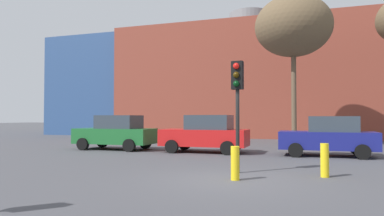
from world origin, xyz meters
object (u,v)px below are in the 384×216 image
object	(u,v)px
parked_car_2	(328,136)
bare_tree_1	(293,27)
parked_car_0	(116,132)
parked_car_1	(206,134)
bollard_yellow_1	(235,163)
traffic_light_island	(237,90)
bollard_yellow_0	(325,160)

from	to	relation	value
parked_car_2	bare_tree_1	bearing A→B (deg)	-74.05
parked_car_0	parked_car_1	distance (m)	5.15
parked_car_2	bollard_yellow_1	xyz separation A→B (m)	(-2.83, -7.40, -0.43)
parked_car_1	bare_tree_1	distance (m)	9.82
traffic_light_island	parked_car_2	bearing A→B (deg)	158.54
parked_car_0	bare_tree_1	world-z (taller)	bare_tree_1
parked_car_0	parked_car_2	world-z (taller)	parked_car_0
parked_car_2	bollard_yellow_1	distance (m)	7.94
traffic_light_island	bollard_yellow_0	world-z (taller)	traffic_light_island
bare_tree_1	bollard_yellow_1	size ratio (longest dim) A/B	10.07
parked_car_2	traffic_light_island	distance (m)	7.03
parked_car_2	bare_tree_1	distance (m)	9.12
parked_car_1	bollard_yellow_1	bearing A→B (deg)	111.92
parked_car_0	parked_car_1	size ratio (longest dim) A/B	1.00
parked_car_0	bollard_yellow_1	distance (m)	11.00
parked_car_2	bare_tree_1	world-z (taller)	bare_tree_1
parked_car_0	bare_tree_1	bearing A→B (deg)	-146.99
parked_car_1	traffic_light_island	world-z (taller)	traffic_light_island
bollard_yellow_1	parked_car_1	bearing A→B (deg)	111.92
parked_car_0	bare_tree_1	size ratio (longest dim) A/B	0.46
traffic_light_island	bollard_yellow_1	distance (m)	2.51
traffic_light_island	bollard_yellow_1	xyz separation A→B (m)	(0.18, -1.29, -2.14)
parked_car_1	bare_tree_1	bearing A→B (deg)	-124.30
parked_car_0	traffic_light_island	xyz separation A→B (m)	(7.94, -6.11, 1.68)
parked_car_1	bare_tree_1	size ratio (longest dim) A/B	0.46
traffic_light_island	bare_tree_1	bearing A→B (deg)	178.65
bare_tree_1	parked_car_2	bearing A→B (deg)	-74.05
parked_car_2	bollard_yellow_1	size ratio (longest dim) A/B	4.43
parked_car_1	parked_car_2	world-z (taller)	parked_car_1
parked_car_2	bollard_yellow_0	bearing A→B (deg)	86.01
parked_car_1	parked_car_0	bearing A→B (deg)	0.00
parked_car_2	bare_tree_1	size ratio (longest dim) A/B	0.44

